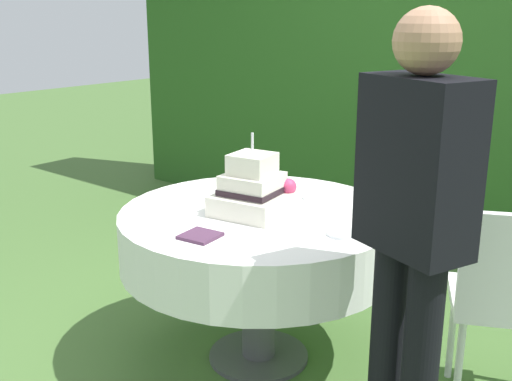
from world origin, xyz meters
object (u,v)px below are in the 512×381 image
(cake_table, at_px, (259,238))
(serving_plate_far, at_px, (343,234))
(serving_plate_near, at_px, (314,197))
(napkin_stack, at_px, (200,236))
(garden_chair, at_px, (507,293))
(wedding_cake, at_px, (254,191))
(standing_person, at_px, (413,226))

(cake_table, xyz_separation_m, serving_plate_far, (0.45, -0.03, 0.13))
(serving_plate_near, distance_m, napkin_stack, 0.72)
(garden_chair, bearing_deg, serving_plate_far, -151.79)
(wedding_cake, height_order, standing_person, standing_person)
(wedding_cake, relative_size, garden_chair, 0.40)
(napkin_stack, bearing_deg, cake_table, 94.54)
(wedding_cake, bearing_deg, napkin_stack, -85.98)
(napkin_stack, relative_size, garden_chair, 0.15)
(cake_table, height_order, serving_plate_near, serving_plate_near)
(garden_chair, xyz_separation_m, standing_person, (-0.16, -0.55, 0.39))
(cake_table, bearing_deg, garden_chair, 15.06)
(serving_plate_near, relative_size, napkin_stack, 0.77)
(serving_plate_far, bearing_deg, standing_person, -31.84)
(serving_plate_near, distance_m, standing_person, 0.99)
(standing_person, bearing_deg, serving_plate_far, 148.16)
(serving_plate_far, height_order, standing_person, standing_person)
(wedding_cake, bearing_deg, garden_chair, 17.28)
(cake_table, bearing_deg, wedding_cake, -80.87)
(serving_plate_far, bearing_deg, napkin_stack, -138.20)
(serving_plate_near, xyz_separation_m, serving_plate_far, (0.37, -0.34, 0.00))
(serving_plate_far, relative_size, standing_person, 0.08)
(cake_table, distance_m, napkin_stack, 0.43)
(cake_table, xyz_separation_m, garden_chair, (1.01, 0.27, -0.06))
(cake_table, bearing_deg, napkin_stack, -85.46)
(serving_plate_far, distance_m, standing_person, 0.51)
(serving_plate_near, distance_m, garden_chair, 0.95)
(wedding_cake, relative_size, standing_person, 0.22)
(standing_person, bearing_deg, serving_plate_near, 142.56)
(serving_plate_far, xyz_separation_m, napkin_stack, (-0.42, -0.37, 0.00))
(cake_table, relative_size, serving_plate_far, 9.92)
(serving_plate_far, bearing_deg, wedding_cake, -178.54)
(napkin_stack, relative_size, standing_person, 0.09)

